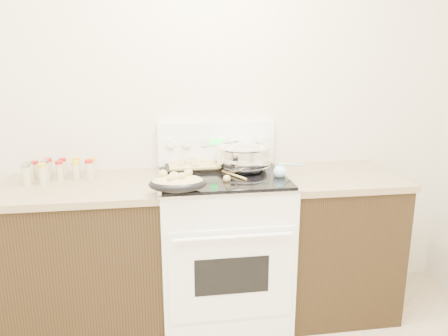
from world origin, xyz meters
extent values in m
cube|color=beige|center=(0.00, 1.77, 1.35)|extent=(4.00, 0.05, 2.70)
cube|color=black|center=(-0.48, 1.43, 0.44)|extent=(0.90, 0.64, 0.88)
cube|color=brown|center=(-0.48, 1.43, 0.90)|extent=(0.93, 0.67, 0.04)
cube|color=black|center=(1.08, 1.43, 0.44)|extent=(0.70, 0.64, 0.88)
cube|color=brown|center=(1.08, 1.43, 0.90)|extent=(0.73, 0.67, 0.04)
cube|color=white|center=(0.35, 1.42, 0.46)|extent=(0.76, 0.66, 0.92)
cube|color=white|center=(0.35, 1.08, 0.45)|extent=(0.70, 0.01, 0.55)
cube|color=black|center=(0.35, 1.08, 0.46)|extent=(0.42, 0.01, 0.22)
cylinder|color=white|center=(0.35, 1.04, 0.70)|extent=(0.65, 0.02, 0.02)
cube|color=white|center=(0.35, 1.09, 0.08)|extent=(0.70, 0.01, 0.14)
cube|color=silver|center=(0.35, 1.42, 0.93)|extent=(0.78, 0.68, 0.01)
cube|color=black|center=(0.35, 1.42, 0.94)|extent=(0.74, 0.64, 0.01)
cube|color=white|center=(0.35, 1.72, 1.08)|extent=(0.76, 0.07, 0.28)
cylinder|color=white|center=(0.05, 1.67, 1.10)|extent=(0.06, 0.02, 0.06)
cylinder|color=white|center=(0.15, 1.67, 1.10)|extent=(0.06, 0.02, 0.06)
cylinder|color=white|center=(0.55, 1.67, 1.10)|extent=(0.06, 0.02, 0.06)
cylinder|color=white|center=(0.65, 1.67, 1.10)|extent=(0.06, 0.02, 0.06)
cube|color=#19E533|center=(0.35, 1.67, 1.10)|extent=(0.09, 0.00, 0.04)
cube|color=silver|center=(0.27, 1.67, 1.10)|extent=(0.05, 0.00, 0.05)
cube|color=silver|center=(0.43, 1.67, 1.10)|extent=(0.05, 0.00, 0.05)
ellipsoid|color=silver|center=(0.50, 1.52, 1.01)|extent=(0.38, 0.38, 0.21)
cylinder|color=silver|center=(0.50, 1.52, 0.95)|extent=(0.19, 0.19, 0.01)
torus|color=silver|center=(0.50, 1.52, 1.10)|extent=(0.35, 0.35, 0.02)
cylinder|color=silver|center=(0.50, 1.52, 1.04)|extent=(0.33, 0.33, 0.12)
cylinder|color=brown|center=(0.50, 1.52, 1.08)|extent=(0.31, 0.31, 0.00)
cube|color=beige|center=(0.41, 1.47, 1.09)|extent=(0.04, 0.04, 0.02)
cube|color=beige|center=(0.61, 1.49, 1.09)|extent=(0.04, 0.04, 0.02)
cube|color=beige|center=(0.46, 1.54, 1.09)|extent=(0.04, 0.04, 0.03)
cube|color=beige|center=(0.54, 1.58, 1.09)|extent=(0.04, 0.04, 0.02)
cube|color=beige|center=(0.38, 1.55, 1.09)|extent=(0.04, 0.04, 0.03)
cube|color=beige|center=(0.57, 1.60, 1.09)|extent=(0.04, 0.04, 0.03)
cube|color=beige|center=(0.58, 1.53, 1.09)|extent=(0.03, 0.03, 0.02)
cube|color=beige|center=(0.53, 1.58, 1.09)|extent=(0.03, 0.03, 0.02)
cube|color=beige|center=(0.60, 1.48, 1.09)|extent=(0.03, 0.03, 0.02)
cube|color=beige|center=(0.53, 1.61, 1.09)|extent=(0.03, 0.03, 0.03)
ellipsoid|color=black|center=(0.07, 1.14, 0.98)|extent=(0.32, 0.23, 0.08)
ellipsoid|color=tan|center=(0.07, 1.14, 1.00)|extent=(0.29, 0.21, 0.06)
sphere|color=tan|center=(0.13, 1.20, 1.03)|extent=(0.04, 0.04, 0.04)
sphere|color=tan|center=(0.09, 1.11, 1.03)|extent=(0.04, 0.04, 0.04)
sphere|color=tan|center=(0.06, 1.12, 1.03)|extent=(0.05, 0.05, 0.05)
sphere|color=tan|center=(0.12, 1.17, 1.03)|extent=(0.04, 0.04, 0.04)
sphere|color=tan|center=(0.05, 1.12, 1.03)|extent=(0.05, 0.05, 0.05)
sphere|color=tan|center=(-0.01, 1.18, 1.03)|extent=(0.05, 0.05, 0.05)
sphere|color=tan|center=(0.05, 1.11, 1.03)|extent=(0.04, 0.04, 0.04)
sphere|color=tan|center=(0.03, 1.09, 1.03)|extent=(0.04, 0.04, 0.04)
cube|color=black|center=(0.22, 1.62, 0.95)|extent=(0.43, 0.30, 0.02)
cube|color=tan|center=(0.22, 1.62, 0.97)|extent=(0.38, 0.26, 0.02)
sphere|color=tan|center=(0.19, 1.66, 0.98)|extent=(0.04, 0.04, 0.04)
sphere|color=tan|center=(0.37, 1.61, 0.98)|extent=(0.04, 0.04, 0.04)
sphere|color=tan|center=(0.33, 1.61, 0.98)|extent=(0.03, 0.03, 0.03)
sphere|color=tan|center=(0.15, 1.62, 0.98)|extent=(0.04, 0.04, 0.04)
sphere|color=tan|center=(0.11, 1.58, 0.98)|extent=(0.04, 0.04, 0.04)
sphere|color=tan|center=(0.26, 1.65, 0.98)|extent=(0.03, 0.03, 0.03)
sphere|color=tan|center=(0.12, 1.65, 0.98)|extent=(0.04, 0.04, 0.04)
sphere|color=tan|center=(0.19, 1.54, 0.98)|extent=(0.04, 0.04, 0.04)
sphere|color=tan|center=(0.18, 1.69, 0.98)|extent=(0.04, 0.04, 0.04)
sphere|color=tan|center=(0.18, 1.60, 0.98)|extent=(0.04, 0.04, 0.04)
cylinder|color=tan|center=(0.41, 1.39, 0.95)|extent=(0.13, 0.22, 0.01)
sphere|color=tan|center=(0.35, 1.29, 0.96)|extent=(0.04, 0.04, 0.04)
sphere|color=#A1DCF0|center=(0.68, 1.34, 0.97)|extent=(0.08, 0.08, 0.08)
cylinder|color=#A1DCF0|center=(0.77, 1.40, 1.00)|extent=(0.21, 0.16, 0.07)
cylinder|color=#BFB28C|center=(-0.77, 1.62, 0.96)|extent=(0.04, 0.04, 0.09)
cylinder|color=#B21414|center=(-0.77, 1.62, 1.01)|extent=(0.04, 0.04, 0.02)
cylinder|color=#BFB28C|center=(-0.70, 1.64, 0.97)|extent=(0.04, 0.04, 0.09)
cylinder|color=#B21414|center=(-0.70, 1.64, 1.02)|extent=(0.05, 0.05, 0.02)
cylinder|color=#BFB28C|center=(-0.61, 1.64, 0.97)|extent=(0.04, 0.04, 0.09)
cylinder|color=#B21414|center=(-0.61, 1.64, 1.02)|extent=(0.04, 0.04, 0.02)
cylinder|color=#BFB28C|center=(-0.53, 1.62, 0.97)|extent=(0.04, 0.04, 0.10)
cylinder|color=gold|center=(-0.53, 1.62, 1.03)|extent=(0.05, 0.05, 0.02)
cylinder|color=#BFB28C|center=(-0.44, 1.63, 0.97)|extent=(0.04, 0.04, 0.09)
cylinder|color=gold|center=(-0.44, 1.63, 1.02)|extent=(0.04, 0.04, 0.02)
cylinder|color=#BFB28C|center=(-0.78, 1.54, 0.97)|extent=(0.04, 0.04, 0.10)
cylinder|color=#B2B2B7|center=(-0.78, 1.54, 1.03)|extent=(0.04, 0.04, 0.02)
cylinder|color=#BFB28C|center=(-0.70, 1.55, 0.97)|extent=(0.04, 0.04, 0.10)
cylinder|color=#B2B2B7|center=(-0.70, 1.55, 1.03)|extent=(0.05, 0.05, 0.02)
cylinder|color=#BFB28C|center=(-0.62, 1.55, 0.97)|extent=(0.04, 0.04, 0.10)
cylinder|color=#B21414|center=(-0.62, 1.55, 1.03)|extent=(0.04, 0.04, 0.02)
cylinder|color=#BFB28C|center=(-0.52, 1.54, 0.97)|extent=(0.04, 0.04, 0.10)
cylinder|color=gold|center=(-0.52, 1.54, 1.03)|extent=(0.04, 0.04, 0.02)
cylinder|color=#BFB28C|center=(-0.44, 1.53, 0.97)|extent=(0.05, 0.05, 0.10)
cylinder|color=#B21414|center=(-0.44, 1.53, 1.03)|extent=(0.05, 0.05, 0.02)
cylinder|color=#BFB28C|center=(-0.78, 1.45, 0.97)|extent=(0.04, 0.04, 0.11)
cylinder|color=#B2B2B7|center=(-0.78, 1.45, 1.04)|extent=(0.05, 0.05, 0.02)
cylinder|color=#BFB28C|center=(-0.69, 1.46, 0.97)|extent=(0.04, 0.04, 0.11)
cylinder|color=gold|center=(-0.69, 1.46, 1.04)|extent=(0.04, 0.04, 0.02)
camera|label=1|loc=(-0.02, -1.08, 1.64)|focal=35.00mm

